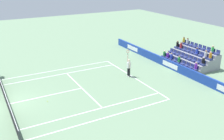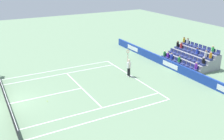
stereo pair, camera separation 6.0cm
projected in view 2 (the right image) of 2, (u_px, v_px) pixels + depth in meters
The scene contains 14 objects.
ground_plane at pixel (7, 104), 20.51m from camera, with size 80.00×80.00×0.00m, color gray.
line_baseline at pixel (133, 77), 25.81m from camera, with size 10.97×0.10×0.01m, color white.
line_service at pixel (82, 88), 23.36m from camera, with size 8.23×0.10×0.01m, color white.
line_centre_service at pixel (47, 96), 21.94m from camera, with size 0.10×6.40×0.01m, color white.
line_singles_sideline_left at pixel (62, 74), 26.54m from camera, with size 0.10×11.89×0.01m, color white.
line_singles_sideline_right at pixel (97, 109), 19.78m from camera, with size 0.10×11.89×0.01m, color white.
line_doubles_sideline_left at pixel (58, 70), 27.66m from camera, with size 0.10×11.89×0.01m, color white.
line_doubles_sideline_right at pixel (105, 118), 18.66m from camera, with size 0.10×11.89×0.01m, color white.
line_centre_mark at pixel (132, 77), 25.77m from camera, with size 0.10×0.20×0.01m, color white.
sponsor_barrier at pixel (171, 65), 27.79m from camera, with size 22.17×0.22×0.90m.
tennis_net at pixel (6, 99), 20.33m from camera, with size 11.97×0.10×1.07m.
tennis_player at pixel (129, 67), 25.64m from camera, with size 0.53×0.37×2.85m.
stadium_stand at pixel (191, 59), 29.01m from camera, with size 5.58×3.80×2.53m.
loose_tennis_ball at pixel (47, 101), 20.94m from camera, with size 0.07×0.07×0.07m, color #D1E533.
Camera 2 is at (-19.95, 1.34, 9.89)m, focal length 41.57 mm.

